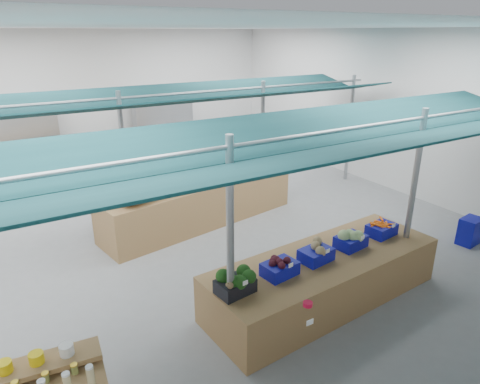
{
  "coord_description": "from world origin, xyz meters",
  "views": [
    {
      "loc": [
        -3.39,
        -8.21,
        4.11
      ],
      "look_at": [
        0.59,
        -1.6,
        1.21
      ],
      "focal_mm": 32.0,
      "sensor_mm": 36.0,
      "label": 1
    }
  ],
  "objects_px": {
    "crate_stack": "(470,231)",
    "fruit_counter": "(200,202)",
    "vendor_left": "(132,180)",
    "vendor_right": "(202,168)",
    "veg_counter": "(324,278)"
  },
  "relations": [
    {
      "from": "vendor_left",
      "to": "vendor_right",
      "type": "relative_size",
      "value": 1.0
    },
    {
      "from": "veg_counter",
      "to": "crate_stack",
      "type": "xyz_separation_m",
      "value": [
        3.88,
        -0.05,
        -0.11
      ]
    },
    {
      "from": "veg_counter",
      "to": "vendor_right",
      "type": "relative_size",
      "value": 2.18
    },
    {
      "from": "crate_stack",
      "to": "vendor_right",
      "type": "height_order",
      "value": "vendor_right"
    },
    {
      "from": "veg_counter",
      "to": "vendor_left",
      "type": "relative_size",
      "value": 2.18
    },
    {
      "from": "vendor_right",
      "to": "fruit_counter",
      "type": "bearing_deg",
      "value": 51.53
    },
    {
      "from": "veg_counter",
      "to": "vendor_right",
      "type": "distance_m",
      "value": 4.87
    },
    {
      "from": "fruit_counter",
      "to": "crate_stack",
      "type": "height_order",
      "value": "fruit_counter"
    },
    {
      "from": "vendor_left",
      "to": "vendor_right",
      "type": "xyz_separation_m",
      "value": [
        1.8,
        0.0,
        0.0
      ]
    },
    {
      "from": "crate_stack",
      "to": "veg_counter",
      "type": "bearing_deg",
      "value": 179.23
    },
    {
      "from": "veg_counter",
      "to": "vendor_right",
      "type": "height_order",
      "value": "vendor_right"
    },
    {
      "from": "crate_stack",
      "to": "fruit_counter",
      "type": "bearing_deg",
      "value": 138.34
    },
    {
      "from": "vendor_right",
      "to": "crate_stack",
      "type": "bearing_deg",
      "value": 116.95
    },
    {
      "from": "veg_counter",
      "to": "vendor_left",
      "type": "distance_m",
      "value": 5.12
    },
    {
      "from": "fruit_counter",
      "to": "vendor_right",
      "type": "xyz_separation_m",
      "value": [
        0.6,
        1.1,
        0.43
      ]
    }
  ]
}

